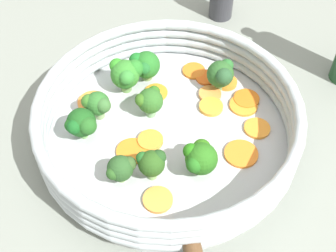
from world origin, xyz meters
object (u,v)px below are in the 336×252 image
(carrot_slice_10, at_px, (156,92))
(carrot_slice_13, at_px, (211,107))
(broccoli_floret_1, at_px, (97,104))
(carrot_slice_0, at_px, (194,71))
(broccoli_floret_2, at_px, (126,73))
(skillet, at_px, (168,137))
(broccoli_floret_6, at_px, (221,74))
(carrot_slice_1, at_px, (150,140))
(carrot_slice_2, at_px, (158,200))
(carrot_slice_11, at_px, (132,151))
(broccoli_floret_4, at_px, (152,163))
(carrot_slice_8, at_px, (93,103))
(carrot_slice_6, at_px, (206,78))
(broccoli_floret_0, at_px, (81,124))
(broccoli_floret_7, at_px, (145,65))
(broccoli_floret_8, at_px, (121,168))
(carrot_slice_12, at_px, (257,128))
(broccoli_floret_3, at_px, (200,158))
(carrot_slice_5, at_px, (246,99))
(carrot_slice_4, at_px, (241,154))
(carrot_slice_7, at_px, (210,94))
(broccoli_floret_5, at_px, (149,100))
(carrot_slice_9, at_px, (226,82))

(carrot_slice_10, xyz_separation_m, carrot_slice_13, (-0.08, 0.01, 0.00))
(broccoli_floret_1, bearing_deg, carrot_slice_0, -136.17)
(broccoli_floret_2, bearing_deg, carrot_slice_0, -149.14)
(skillet, height_order, broccoli_floret_6, broccoli_floret_6)
(carrot_slice_1, bearing_deg, carrot_slice_2, 107.26)
(carrot_slice_11, bearing_deg, broccoli_floret_4, 136.92)
(carrot_slice_8, relative_size, carrot_slice_10, 1.24)
(carrot_slice_6, bearing_deg, broccoli_floret_2, 21.21)
(broccoli_floret_0, bearing_deg, broccoli_floret_1, -103.75)
(carrot_slice_2, bearing_deg, carrot_slice_1, -72.74)
(broccoli_floret_7, height_order, broccoli_floret_8, broccoli_floret_7)
(skillet, distance_m, broccoli_floret_8, 0.10)
(broccoli_floret_1, bearing_deg, broccoli_floret_8, 120.56)
(carrot_slice_10, distance_m, carrot_slice_12, 0.16)
(skillet, height_order, broccoli_floret_3, broccoli_floret_3)
(carrot_slice_13, relative_size, broccoli_floret_2, 0.66)
(broccoli_floret_8, bearing_deg, broccoli_floret_7, -87.42)
(carrot_slice_6, distance_m, broccoli_floret_0, 0.21)
(carrot_slice_10, xyz_separation_m, broccoli_floret_2, (0.04, -0.00, 0.03))
(carrot_slice_5, bearing_deg, carrot_slice_1, 39.14)
(carrot_slice_4, xyz_separation_m, broccoli_floret_7, (0.15, -0.12, 0.03))
(carrot_slice_7, distance_m, carrot_slice_13, 0.02)
(carrot_slice_6, xyz_separation_m, broccoli_floret_3, (-0.01, 0.17, 0.03))
(carrot_slice_0, height_order, carrot_slice_10, carrot_slice_0)
(broccoli_floret_8, bearing_deg, broccoli_floret_3, -161.91)
(carrot_slice_1, relative_size, broccoli_floret_5, 0.75)
(carrot_slice_9, distance_m, carrot_slice_12, 0.09)
(carrot_slice_11, relative_size, carrot_slice_13, 1.24)
(carrot_slice_5, distance_m, carrot_slice_6, 0.07)
(broccoli_floret_4, relative_size, broccoli_floret_6, 0.91)
(broccoli_floret_4, distance_m, broccoli_floret_8, 0.04)
(carrot_slice_8, relative_size, carrot_slice_12, 1.19)
(broccoli_floret_3, relative_size, broccoli_floret_4, 1.10)
(skillet, height_order, carrot_slice_1, carrot_slice_1)
(carrot_slice_5, height_order, carrot_slice_8, same)
(broccoli_floret_1, bearing_deg, broccoli_floret_6, -152.52)
(carrot_slice_2, distance_m, broccoli_floret_3, 0.07)
(broccoli_floret_5, bearing_deg, broccoli_floret_0, 36.05)
(carrot_slice_5, bearing_deg, skillet, 38.45)
(broccoli_floret_0, distance_m, broccoli_floret_6, 0.21)
(carrot_slice_11, xyz_separation_m, broccoli_floret_5, (-0.01, -0.07, 0.03))
(broccoli_floret_3, bearing_deg, carrot_slice_4, -146.06)
(broccoli_floret_1, bearing_deg, broccoli_floret_2, -114.49)
(carrot_slice_2, bearing_deg, broccoli_floret_1, -47.95)
(carrot_slice_4, bearing_deg, carrot_slice_11, 8.43)
(carrot_slice_9, bearing_deg, broccoli_floret_2, 14.79)
(carrot_slice_1, relative_size, broccoli_floret_1, 0.81)
(carrot_slice_4, bearing_deg, broccoli_floret_0, 2.59)
(carrot_slice_9, relative_size, broccoli_floret_5, 0.68)
(broccoli_floret_3, xyz_separation_m, broccoli_floret_7, (0.10, -0.15, -0.00))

